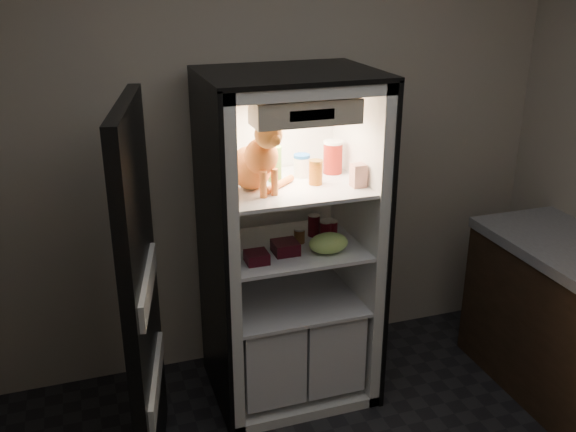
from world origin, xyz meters
name	(u,v)px	position (x,y,z in m)	size (l,w,h in m)	color
room_shell	(422,210)	(0.00, 0.00, 1.62)	(3.60, 3.60, 3.60)	white
refrigerator	(287,264)	(0.00, 1.38, 0.79)	(0.90, 0.72, 1.88)	white
fridge_door	(143,306)	(-0.85, 0.94, 0.91)	(0.23, 0.86, 1.85)	black
tabby_cat	(256,161)	(-0.20, 1.29, 1.45)	(0.38, 0.41, 0.42)	orange
parmesan_shaker	(275,164)	(-0.07, 1.39, 1.39)	(0.07, 0.07, 0.19)	green
mayo_tub	(302,165)	(0.10, 1.43, 1.35)	(0.09, 0.09, 0.12)	white
salsa_jar	(316,172)	(0.12, 1.28, 1.36)	(0.07, 0.07, 0.13)	maroon
pepper_jar	(333,157)	(0.28, 1.43, 1.38)	(0.11, 0.11, 0.18)	maroon
cream_carton	(358,175)	(0.32, 1.17, 1.35)	(0.07, 0.07, 0.12)	silver
soda_can_a	(314,225)	(0.16, 1.40, 1.00)	(0.07, 0.07, 0.13)	black
soda_can_b	(332,231)	(0.23, 1.30, 1.00)	(0.06, 0.06, 0.12)	black
soda_can_c	(326,232)	(0.19, 1.30, 1.00)	(0.07, 0.07, 0.12)	black
condiment_jar	(299,235)	(0.05, 1.34, 0.98)	(0.06, 0.06, 0.08)	brown
grape_bag	(329,243)	(0.16, 1.16, 0.99)	(0.21, 0.16, 0.11)	#9AD161
berry_box_left	(257,257)	(-0.24, 1.16, 0.97)	(0.11, 0.11, 0.06)	#430B14
berry_box_right	(285,247)	(-0.06, 1.23, 0.97)	(0.13, 0.13, 0.07)	#430B14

